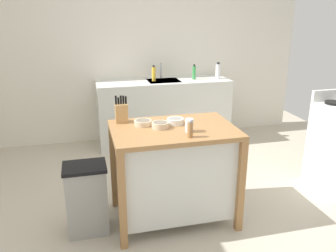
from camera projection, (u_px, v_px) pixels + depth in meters
name	position (u px, v px, depth m)	size (l,w,h in m)	color
ground_plane	(179.00, 214.00, 3.36)	(5.87, 5.87, 0.00)	#BCB29E
wall_back	(137.00, 50.00, 5.02)	(4.87, 0.10, 2.60)	silver
kitchen_island	(173.00, 169.00, 3.17)	(1.07, 0.73, 0.89)	#9E7042
knife_block	(121.00, 112.00, 3.16)	(0.11, 0.09, 0.25)	tan
bowl_ceramic_wide	(143.00, 123.00, 3.10)	(0.16, 0.16, 0.05)	beige
bowl_stoneware_deep	(160.00, 125.00, 3.03)	(0.15, 0.15, 0.05)	beige
bowl_ceramic_small	(175.00, 121.00, 3.13)	(0.15, 0.15, 0.05)	silver
drinking_cup	(189.00, 125.00, 2.93)	(0.07, 0.07, 0.11)	silver
pepper_grinder	(190.00, 129.00, 2.79)	(0.04, 0.04, 0.15)	#9E7042
trash_bin	(87.00, 199.00, 3.02)	(0.36, 0.28, 0.63)	gray
sink_counter	(163.00, 112.00, 5.04)	(1.85, 0.60, 0.91)	silver
sink_faucet	(161.00, 71.00, 4.99)	(0.02, 0.02, 0.22)	#B7BCC1
bottle_dish_soap	(154.00, 74.00, 4.81)	(0.05, 0.05, 0.22)	yellow
bottle_spray_cleaner	(218.00, 71.00, 4.97)	(0.07, 0.07, 0.23)	white
bottle_hand_soap	(194.00, 72.00, 4.93)	(0.05, 0.05, 0.21)	green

